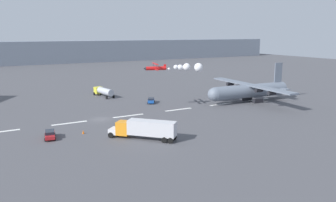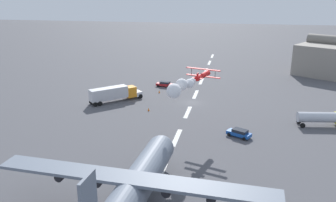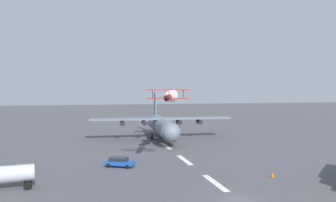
% 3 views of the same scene
% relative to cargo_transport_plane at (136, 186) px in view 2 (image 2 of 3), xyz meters
% --- Properties ---
extents(ground_plane, '(440.00, 440.00, 0.00)m').
position_rel_cargo_transport_plane_xyz_m(ground_plane, '(-44.48, 1.04, -3.38)').
color(ground_plane, '#4C4C51').
rests_on(ground_plane, ground).
extents(runway_stripe_0, '(8.00, 0.90, 0.01)m').
position_rel_cargo_transport_plane_xyz_m(runway_stripe_0, '(-109.26, 1.04, -3.38)').
color(runway_stripe_0, white).
rests_on(runway_stripe_0, ground).
extents(runway_stripe_1, '(8.00, 0.90, 0.01)m').
position_rel_cargo_transport_plane_xyz_m(runway_stripe_1, '(-94.87, 1.04, -3.38)').
color(runway_stripe_1, white).
rests_on(runway_stripe_1, ground).
extents(runway_stripe_2, '(8.00, 0.90, 0.01)m').
position_rel_cargo_transport_plane_xyz_m(runway_stripe_2, '(-80.47, 1.04, -3.38)').
color(runway_stripe_2, white).
rests_on(runway_stripe_2, ground).
extents(runway_stripe_3, '(8.00, 0.90, 0.01)m').
position_rel_cargo_transport_plane_xyz_m(runway_stripe_3, '(-66.08, 1.04, -3.38)').
color(runway_stripe_3, white).
rests_on(runway_stripe_3, ground).
extents(runway_stripe_4, '(8.00, 0.90, 0.01)m').
position_rel_cargo_transport_plane_xyz_m(runway_stripe_4, '(-51.68, 1.04, -3.38)').
color(runway_stripe_4, white).
rests_on(runway_stripe_4, ground).
extents(runway_stripe_5, '(8.00, 0.90, 0.01)m').
position_rel_cargo_transport_plane_xyz_m(runway_stripe_5, '(-37.29, 1.04, -3.38)').
color(runway_stripe_5, white).
rests_on(runway_stripe_5, ground).
extents(runway_stripe_6, '(8.00, 0.90, 0.01)m').
position_rel_cargo_transport_plane_xyz_m(runway_stripe_6, '(-22.89, 1.04, -3.38)').
color(runway_stripe_6, white).
rests_on(runway_stripe_6, ground).
extents(runway_stripe_7, '(8.00, 0.90, 0.01)m').
position_rel_cargo_transport_plane_xyz_m(runway_stripe_7, '(-8.49, 1.04, -3.38)').
color(runway_stripe_7, white).
rests_on(runway_stripe_7, ground).
extents(cargo_transport_plane, '(27.17, 34.26, 11.21)m').
position_rel_cargo_transport_plane_xyz_m(cargo_transport_plane, '(0.00, 0.00, 0.00)').
color(cargo_transport_plane, slate).
rests_on(cargo_transport_plane, ground).
extents(stunt_biplane_red, '(15.80, 7.98, 2.45)m').
position_rel_cargo_transport_plane_xyz_m(stunt_biplane_red, '(-20.35, 2.89, 7.61)').
color(stunt_biplane_red, red).
extents(semi_truck_orange, '(11.31, 11.43, 3.70)m').
position_rel_cargo_transport_plane_xyz_m(semi_truck_orange, '(-41.62, -17.82, -1.27)').
color(semi_truck_orange, silver).
rests_on(semi_truck_orange, ground).
extents(fuel_tanker_truck, '(4.19, 10.10, 2.90)m').
position_rel_cargo_transport_plane_xyz_m(fuel_tanker_truck, '(-34.42, 28.82, -1.63)').
color(fuel_tanker_truck, yellow).
rests_on(fuel_tanker_truck, ground).
extents(followme_car_yellow, '(2.63, 4.77, 1.52)m').
position_rel_cargo_transport_plane_xyz_m(followme_car_yellow, '(-57.61, -8.61, -2.57)').
color(followme_car_yellow, '#B21E23').
rests_on(followme_car_yellow, ground).
extents(airport_staff_sedan, '(3.69, 4.81, 1.52)m').
position_rel_cargo_transport_plane_xyz_m(airport_staff_sedan, '(-25.49, 12.40, -2.57)').
color(airport_staff_sedan, '#194CA5').
rests_on(airport_staff_sedan, ground).
extents(hangar_building, '(27.39, 25.01, 12.40)m').
position_rel_cargo_transport_plane_xyz_m(hangar_building, '(-85.67, 41.01, 1.77)').
color(hangar_building, gray).
rests_on(hangar_building, ground).
extents(traffic_cone_near, '(0.44, 0.44, 0.75)m').
position_rel_cargo_transport_plane_xyz_m(traffic_cone_near, '(-51.14, -8.68, -3.01)').
color(traffic_cone_near, orange).
rests_on(traffic_cone_near, ground).
extents(traffic_cone_far, '(0.44, 0.44, 0.75)m').
position_rel_cargo_transport_plane_xyz_m(traffic_cone_far, '(-36.45, -7.81, -3.01)').
color(traffic_cone_far, orange).
rests_on(traffic_cone_far, ground).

